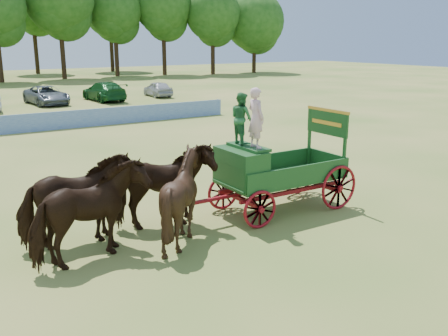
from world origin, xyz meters
TOP-DOWN VIEW (x-y plane):
  - ground at (0.00, 0.00)m, footprint 160.00×160.00m
  - horse_lead_left at (-3.13, -0.52)m, footprint 3.02×1.90m
  - horse_lead_right at (-3.13, 0.58)m, footprint 2.86×1.41m
  - horse_wheel_left at (-0.73, -0.52)m, footprint 2.29×2.07m
  - horse_wheel_right at (-0.73, 0.58)m, footprint 2.98×1.76m
  - farm_dray at (2.22, 0.05)m, footprint 6.00×2.00m
  - sponsor_banner at (-1.00, 18.00)m, footprint 26.00×0.08m

SIDE VIEW (x-z plane):
  - ground at x=0.00m, z-range 0.00..0.00m
  - sponsor_banner at x=-1.00m, z-range 0.00..1.05m
  - horse_lead_left at x=-3.13m, z-range 0.00..2.36m
  - horse_lead_right at x=-3.13m, z-range 0.00..2.36m
  - horse_wheel_right at x=-0.73m, z-range 0.00..2.36m
  - horse_wheel_left at x=-0.73m, z-range 0.00..2.37m
  - farm_dray at x=2.22m, z-range -0.28..3.56m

